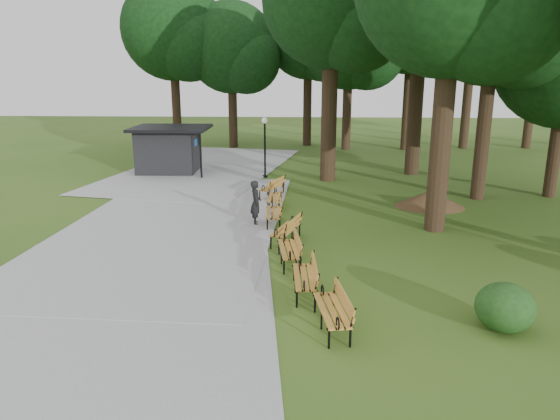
{
  "coord_description": "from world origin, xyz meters",
  "views": [
    {
      "loc": [
        0.98,
        -15.44,
        5.45
      ],
      "look_at": [
        0.19,
        0.79,
        1.1
      ],
      "focal_mm": 33.16,
      "sensor_mm": 36.0,
      "label": 1
    }
  ],
  "objects_px": {
    "lawn_tree_4": "(423,0)",
    "dirt_mound": "(430,199)",
    "bench_0": "(332,310)",
    "kiosk": "(168,149)",
    "person": "(256,203)",
    "bench_3": "(286,229)",
    "bench_2": "(289,249)",
    "bench_5": "(275,197)",
    "lamp_post": "(265,135)",
    "lawn_tree_1": "(496,7)",
    "bench_1": "(304,277)",
    "bench_4": "(274,213)",
    "bench_6": "(272,187)"
  },
  "relations": [
    {
      "from": "bench_4",
      "to": "lawn_tree_1",
      "type": "relative_size",
      "value": 0.17
    },
    {
      "from": "dirt_mound",
      "to": "lawn_tree_4",
      "type": "distance_m",
      "value": 11.31
    },
    {
      "from": "bench_1",
      "to": "person",
      "type": "bearing_deg",
      "value": -167.02
    },
    {
      "from": "bench_3",
      "to": "bench_5",
      "type": "relative_size",
      "value": 1.0
    },
    {
      "from": "bench_1",
      "to": "bench_5",
      "type": "xyz_separation_m",
      "value": [
        -1.25,
        8.52,
        0.0
      ]
    },
    {
      "from": "bench_1",
      "to": "bench_6",
      "type": "height_order",
      "value": "same"
    },
    {
      "from": "bench_0",
      "to": "bench_3",
      "type": "distance_m",
      "value": 6.03
    },
    {
      "from": "bench_2",
      "to": "bench_4",
      "type": "relative_size",
      "value": 1.0
    },
    {
      "from": "bench_3",
      "to": "person",
      "type": "bearing_deg",
      "value": -133.19
    },
    {
      "from": "bench_2",
      "to": "lawn_tree_4",
      "type": "xyz_separation_m",
      "value": [
        6.31,
        14.19,
        8.55
      ]
    },
    {
      "from": "bench_5",
      "to": "lawn_tree_4",
      "type": "xyz_separation_m",
      "value": [
        7.1,
        7.75,
        8.55
      ]
    },
    {
      "from": "bench_4",
      "to": "person",
      "type": "bearing_deg",
      "value": -90.0
    },
    {
      "from": "lawn_tree_4",
      "to": "dirt_mound",
      "type": "bearing_deg",
      "value": -95.12
    },
    {
      "from": "bench_5",
      "to": "bench_4",
      "type": "bearing_deg",
      "value": 2.63
    },
    {
      "from": "person",
      "to": "lawn_tree_4",
      "type": "xyz_separation_m",
      "value": [
        7.65,
        10.18,
        8.16
      ]
    },
    {
      "from": "bench_0",
      "to": "lawn_tree_1",
      "type": "bearing_deg",
      "value": 141.4
    },
    {
      "from": "bench_3",
      "to": "lawn_tree_1",
      "type": "relative_size",
      "value": 0.17
    },
    {
      "from": "lawn_tree_1",
      "to": "lawn_tree_4",
      "type": "relative_size",
      "value": 0.91
    },
    {
      "from": "bench_3",
      "to": "dirt_mound",
      "type": "bearing_deg",
      "value": 147.12
    },
    {
      "from": "bench_1",
      "to": "lawn_tree_4",
      "type": "relative_size",
      "value": 0.15
    },
    {
      "from": "bench_1",
      "to": "lamp_post",
      "type": "bearing_deg",
      "value": -175.3
    },
    {
      "from": "bench_0",
      "to": "bench_4",
      "type": "xyz_separation_m",
      "value": [
        -1.75,
        7.98,
        0.0
      ]
    },
    {
      "from": "kiosk",
      "to": "bench_4",
      "type": "bearing_deg",
      "value": -58.28
    },
    {
      "from": "bench_0",
      "to": "kiosk",
      "type": "bearing_deg",
      "value": -164.41
    },
    {
      "from": "person",
      "to": "bench_0",
      "type": "relative_size",
      "value": 0.87
    },
    {
      "from": "lamp_post",
      "to": "bench_0",
      "type": "distance_m",
      "value": 17.1
    },
    {
      "from": "dirt_mound",
      "to": "lawn_tree_1",
      "type": "bearing_deg",
      "value": 32.91
    },
    {
      "from": "kiosk",
      "to": "lawn_tree_1",
      "type": "bearing_deg",
      "value": -21.14
    },
    {
      "from": "kiosk",
      "to": "bench_3",
      "type": "height_order",
      "value": "kiosk"
    },
    {
      "from": "lamp_post",
      "to": "bench_2",
      "type": "bearing_deg",
      "value": -82.51
    },
    {
      "from": "lawn_tree_1",
      "to": "kiosk",
      "type": "bearing_deg",
      "value": 160.2
    },
    {
      "from": "dirt_mound",
      "to": "bench_2",
      "type": "relative_size",
      "value": 1.27
    },
    {
      "from": "person",
      "to": "bench_6",
      "type": "xyz_separation_m",
      "value": [
        0.31,
        4.42,
        -0.38
      ]
    },
    {
      "from": "kiosk",
      "to": "bench_0",
      "type": "xyz_separation_m",
      "value": [
        8.24,
        -17.94,
        -0.84
      ]
    },
    {
      "from": "dirt_mound",
      "to": "bench_3",
      "type": "relative_size",
      "value": 1.27
    },
    {
      "from": "bench_1",
      "to": "lawn_tree_1",
      "type": "distance_m",
      "value": 15.1
    },
    {
      "from": "lawn_tree_1",
      "to": "lawn_tree_4",
      "type": "xyz_separation_m",
      "value": [
        -1.79,
        5.68,
        0.98
      ]
    },
    {
      "from": "person",
      "to": "lawn_tree_1",
      "type": "bearing_deg",
      "value": -75.52
    },
    {
      "from": "dirt_mound",
      "to": "bench_5",
      "type": "bearing_deg",
      "value": -175.71
    },
    {
      "from": "bench_0",
      "to": "bench_1",
      "type": "xyz_separation_m",
      "value": [
        -0.6,
        1.85,
        0.0
      ]
    },
    {
      "from": "bench_5",
      "to": "lawn_tree_1",
      "type": "relative_size",
      "value": 0.17
    },
    {
      "from": "bench_1",
      "to": "bench_5",
      "type": "height_order",
      "value": "same"
    },
    {
      "from": "person",
      "to": "bench_1",
      "type": "height_order",
      "value": "person"
    },
    {
      "from": "lawn_tree_4",
      "to": "bench_3",
      "type": "bearing_deg",
      "value": -117.93
    },
    {
      "from": "bench_2",
      "to": "dirt_mound",
      "type": "bearing_deg",
      "value": 133.05
    },
    {
      "from": "person",
      "to": "bench_0",
      "type": "height_order",
      "value": "person"
    },
    {
      "from": "kiosk",
      "to": "bench_3",
      "type": "xyz_separation_m",
      "value": [
        7.01,
        -12.03,
        -0.84
      ]
    },
    {
      "from": "kiosk",
      "to": "bench_6",
      "type": "height_order",
      "value": "kiosk"
    },
    {
      "from": "lamp_post",
      "to": "bench_0",
      "type": "relative_size",
      "value": 1.67
    },
    {
      "from": "bench_2",
      "to": "bench_5",
      "type": "xyz_separation_m",
      "value": [
        -0.79,
        6.44,
        0.0
      ]
    }
  ]
}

